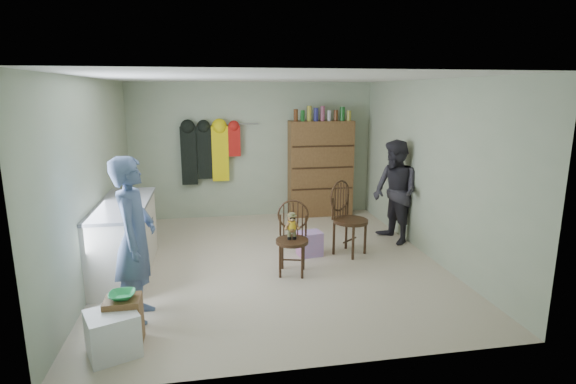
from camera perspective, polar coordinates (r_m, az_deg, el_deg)
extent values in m
plane|color=beige|center=(6.36, -1.92, -8.86)|extent=(5.00, 5.00, 0.00)
plane|color=#ADB99B|center=(8.47, -4.42, 5.28)|extent=(4.50, 0.00, 4.50)
plane|color=#ADB99B|center=(6.12, -23.34, 1.43)|extent=(0.00, 5.00, 5.00)
plane|color=#ADB99B|center=(6.71, 17.41, 2.79)|extent=(0.00, 5.00, 5.00)
plane|color=white|center=(5.92, -2.11, 14.27)|extent=(5.00, 5.00, 0.00)
cube|color=silver|center=(6.25, -20.02, -5.65)|extent=(0.60, 1.80, 0.90)
cube|color=slate|center=(6.13, -20.35, -1.47)|extent=(0.64, 1.86, 0.04)
cylinder|color=#99999E|center=(5.75, -17.77, -6.12)|extent=(0.02, 0.02, 0.14)
cylinder|color=#99999E|center=(6.61, -16.79, -3.63)|extent=(0.02, 0.02, 0.14)
cube|color=brown|center=(4.64, -20.09, -15.13)|extent=(0.32, 0.28, 0.46)
imported|color=green|center=(4.52, -20.35, -12.20)|extent=(0.24, 0.24, 0.06)
cube|color=white|center=(4.52, -21.38, -16.38)|extent=(0.55, 0.53, 0.40)
cylinder|color=#3B2414|center=(5.82, 0.52, -6.26)|extent=(0.52, 0.52, 0.04)
cylinder|color=#3B2414|center=(5.78, -1.01, -8.86)|extent=(0.03, 0.03, 0.42)
cylinder|color=#3B2414|center=(5.76, 1.82, -8.95)|extent=(0.03, 0.03, 0.42)
cylinder|color=#3B2414|center=(6.05, -0.72, -7.85)|extent=(0.03, 0.03, 0.42)
cylinder|color=#3B2414|center=(6.03, 1.98, -7.93)|extent=(0.03, 0.03, 0.42)
torus|color=#3B2414|center=(5.89, 0.65, -2.93)|extent=(0.41, 0.13, 0.41)
cylinder|color=#3B2414|center=(5.94, -1.00, -4.23)|extent=(0.03, 0.03, 0.28)
cylinder|color=#3B2414|center=(5.91, 2.28, -4.31)|extent=(0.03, 0.03, 0.28)
cylinder|color=yellow|center=(5.77, 0.49, -4.27)|extent=(0.11, 0.11, 0.10)
cylinder|color=#475128|center=(5.80, 0.49, -5.25)|extent=(0.07, 0.07, 0.16)
sphere|color=#9E7042|center=(5.75, 0.49, -3.32)|extent=(0.10, 0.10, 0.10)
cylinder|color=#475128|center=(5.73, 0.49, -2.86)|extent=(0.09, 0.09, 0.03)
cube|color=black|center=(5.70, 0.57, -3.37)|extent=(0.07, 0.01, 0.02)
cylinder|color=#3B2414|center=(6.55, 7.93, -3.66)|extent=(0.68, 0.68, 0.05)
cylinder|color=#3B2414|center=(6.42, 8.27, -6.48)|extent=(0.04, 0.04, 0.48)
cylinder|color=#3B2414|center=(6.68, 9.77, -5.78)|extent=(0.04, 0.04, 0.48)
cylinder|color=#3B2414|center=(6.60, 5.84, -5.90)|extent=(0.04, 0.04, 0.48)
cylinder|color=#3B2414|center=(6.85, 7.40, -5.23)|extent=(0.04, 0.04, 0.48)
torus|color=#3B2414|center=(6.57, 6.62, -0.48)|extent=(0.38, 0.32, 0.47)
cylinder|color=#3B2414|center=(6.45, 5.69, -2.17)|extent=(0.03, 0.03, 0.32)
cylinder|color=#3B2414|center=(6.76, 7.58, -1.53)|extent=(0.03, 0.03, 0.32)
cube|color=pink|center=(6.56, 2.76, -6.56)|extent=(0.37, 0.31, 0.35)
imported|color=#4E628F|center=(4.85, -18.87, -5.74)|extent=(0.46, 0.66, 1.72)
imported|color=#2D2B33|center=(7.16, 13.44, 0.00)|extent=(0.76, 0.89, 1.61)
cube|color=brown|center=(8.54, 4.14, 2.97)|extent=(1.20, 0.38, 1.80)
cube|color=#3B2414|center=(8.43, 4.42, 0.41)|extent=(1.16, 0.02, 0.03)
cube|color=#3B2414|center=(8.35, 4.46, 3.10)|extent=(1.16, 0.02, 0.03)
cube|color=#3B2414|center=(8.29, 4.51, 5.82)|extent=(1.16, 0.02, 0.03)
cylinder|color=#592D14|center=(8.22, 0.99, 9.71)|extent=(0.08, 0.08, 0.22)
cylinder|color=#19591E|center=(8.25, 1.86, 9.64)|extent=(0.08, 0.08, 0.20)
cylinder|color=#A59933|center=(8.27, 2.72, 9.92)|extent=(0.08, 0.08, 0.28)
cylinder|color=navy|center=(8.30, 3.57, 9.79)|extent=(0.09, 0.09, 0.24)
cylinder|color=#8C3F59|center=(8.33, 4.42, 9.90)|extent=(0.08, 0.08, 0.27)
cylinder|color=#B2B2B7|center=(8.37, 5.26, 9.62)|extent=(0.07, 0.07, 0.19)
cylinder|color=#592D14|center=(8.40, 6.09, 9.64)|extent=(0.08, 0.08, 0.20)
cylinder|color=#19591E|center=(8.43, 6.93, 9.82)|extent=(0.09, 0.09, 0.25)
cylinder|color=#A59933|center=(8.47, 7.74, 9.57)|extent=(0.08, 0.08, 0.19)
cylinder|color=#99999E|center=(8.33, -7.21, 8.55)|extent=(1.00, 0.02, 0.02)
cube|color=black|center=(8.32, -12.46, 4.51)|extent=(0.28, 0.10, 1.05)
cube|color=black|center=(8.31, -10.55, 4.93)|extent=(0.26, 0.10, 0.95)
cube|color=yellow|center=(8.32, -8.60, 4.83)|extent=(0.30, 0.10, 1.00)
cube|color=red|center=(8.30, -6.85, 6.43)|extent=(0.22, 0.10, 0.55)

